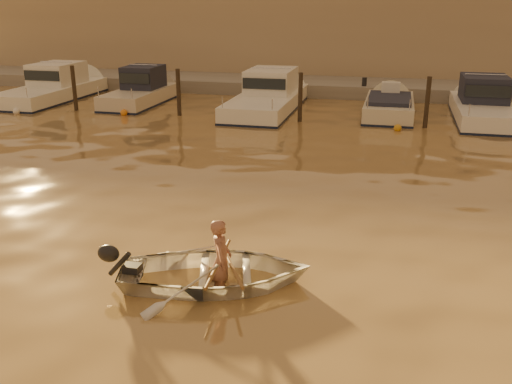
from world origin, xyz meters
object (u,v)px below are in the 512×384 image
(person, at_px, (221,260))
(moored_boat_4, at_px, (484,105))
(moored_boat_2, at_px, (267,96))
(moored_boat_1, at_px, (140,91))
(dinghy, at_px, (216,272))
(moored_boat_3, at_px, (389,110))
(moored_boat_0, at_px, (51,87))
(waterfront_building, at_px, (340,40))

(person, bearing_deg, moored_boat_4, -37.19)
(person, xyz_separation_m, moored_boat_2, (-2.89, 16.47, 0.16))
(moored_boat_1, bearing_deg, dinghy, -61.19)
(person, distance_m, moored_boat_3, 16.66)
(moored_boat_3, bearing_deg, moored_boat_0, 180.00)
(moored_boat_3, height_order, waterfront_building, waterfront_building)
(dinghy, relative_size, moored_boat_2, 0.40)
(moored_boat_0, height_order, moored_boat_4, same)
(dinghy, bearing_deg, moored_boat_1, 12.81)
(moored_boat_1, xyz_separation_m, moored_boat_2, (6.28, 0.00, 0.00))
(person, bearing_deg, dinghy, 90.00)
(dinghy, bearing_deg, waterfront_building, -14.50)
(person, bearing_deg, waterfront_building, -14.30)
(moored_boat_0, bearing_deg, dinghy, -49.96)
(person, distance_m, moored_boat_1, 18.85)
(moored_boat_0, bearing_deg, moored_boat_4, 0.00)
(moored_boat_2, height_order, waterfront_building, waterfront_building)
(moored_boat_3, relative_size, moored_boat_4, 0.82)
(person, height_order, moored_boat_0, moored_boat_0)
(moored_boat_2, bearing_deg, moored_boat_1, 180.00)
(moored_boat_0, height_order, moored_boat_1, same)
(dinghy, height_order, waterfront_building, waterfront_building)
(moored_boat_1, distance_m, moored_boat_4, 15.55)
(dinghy, distance_m, waterfront_building, 27.59)
(moored_boat_2, bearing_deg, person, -80.04)
(person, relative_size, moored_boat_0, 0.20)
(moored_boat_1, bearing_deg, moored_boat_0, 180.00)
(waterfront_building, bearing_deg, moored_boat_4, -56.79)
(waterfront_building, bearing_deg, moored_boat_2, -100.68)
(person, xyz_separation_m, moored_boat_0, (-13.96, 16.47, 0.16))
(dinghy, distance_m, person, 0.25)
(moored_boat_3, bearing_deg, moored_boat_4, 0.00)
(moored_boat_1, relative_size, moored_boat_2, 0.72)
(person, xyz_separation_m, moored_boat_3, (2.53, 16.47, -0.24))
(moored_boat_0, bearing_deg, moored_boat_2, 0.00)
(dinghy, height_order, moored_boat_0, moored_boat_0)
(dinghy, height_order, moored_boat_3, moored_boat_3)
(moored_boat_0, relative_size, moored_boat_1, 1.29)
(person, xyz_separation_m, moored_boat_1, (-9.17, 16.47, 0.16))
(dinghy, bearing_deg, moored_boat_0, 24.04)
(moored_boat_1, bearing_deg, moored_boat_2, 0.00)
(moored_boat_3, distance_m, moored_boat_4, 3.88)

